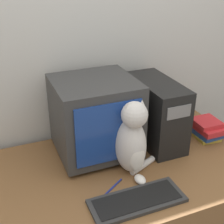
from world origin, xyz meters
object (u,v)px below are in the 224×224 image
object	(u,v)px
keyboard	(137,201)
book_stack	(206,129)
computer_tower	(156,112)
crt_monitor	(95,117)
pen	(114,187)
cat	(132,141)

from	to	relation	value
keyboard	book_stack	bearing A→B (deg)	28.86
computer_tower	keyboard	world-z (taller)	computer_tower
crt_monitor	pen	xyz separation A→B (m)	(-0.03, -0.33, -0.22)
book_stack	computer_tower	bearing A→B (deg)	163.84
crt_monitor	cat	size ratio (longest dim) A/B	1.06
cat	computer_tower	bearing A→B (deg)	38.86
cat	book_stack	xyz separation A→B (m)	(0.58, 0.13, -0.12)
pen	keyboard	bearing A→B (deg)	-65.82
pen	book_stack	bearing A→B (deg)	17.45
crt_monitor	computer_tower	size ratio (longest dim) A/B	0.96
keyboard	cat	distance (m)	0.30
crt_monitor	computer_tower	xyz separation A→B (m)	(0.38, -0.01, -0.04)
crt_monitor	keyboard	world-z (taller)	crt_monitor
computer_tower	book_stack	size ratio (longest dim) A/B	2.24
cat	book_stack	world-z (taller)	cat
computer_tower	keyboard	bearing A→B (deg)	-126.92
book_stack	cat	bearing A→B (deg)	-167.16
computer_tower	pen	distance (m)	0.55
computer_tower	pen	xyz separation A→B (m)	(-0.40, -0.32, -0.19)
crt_monitor	book_stack	size ratio (longest dim) A/B	2.14
book_stack	keyboard	bearing A→B (deg)	-151.14
crt_monitor	keyboard	xyz separation A→B (m)	(0.03, -0.46, -0.22)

